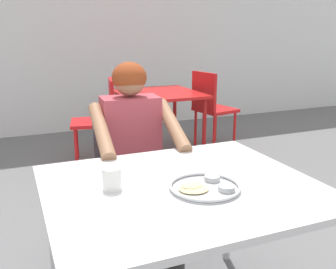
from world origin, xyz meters
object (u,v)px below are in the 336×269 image
(table_foreground, at_px, (181,199))
(chair_foreground, at_px, (127,168))
(thali_tray, at_px, (205,187))
(diner_foreground, at_px, (135,145))
(chair_red_left, at_px, (101,115))
(drinking_cup, at_px, (112,178))
(table_background_red, at_px, (159,99))
(chair_red_right, at_px, (210,104))

(table_foreground, relative_size, chair_foreground, 1.37)
(thali_tray, xyz_separation_m, chair_foreground, (-0.03, 1.01, -0.26))
(table_foreground, relative_size, thali_tray, 3.84)
(thali_tray, height_order, diner_foreground, diner_foreground)
(chair_foreground, bearing_deg, chair_red_left, 83.00)
(table_foreground, distance_m, diner_foreground, 0.71)
(drinking_cup, xyz_separation_m, diner_foreground, (0.30, 0.65, -0.07))
(thali_tray, relative_size, chair_red_left, 0.33)
(table_foreground, xyz_separation_m, diner_foreground, (0.02, 0.71, 0.04))
(thali_tray, height_order, chair_red_left, chair_red_left)
(thali_tray, height_order, drinking_cup, drinking_cup)
(chair_foreground, height_order, chair_red_left, chair_red_left)
(thali_tray, bearing_deg, table_foreground, 128.93)
(table_background_red, height_order, chair_red_left, chair_red_left)
(chair_foreground, relative_size, chair_red_left, 0.94)
(chair_foreground, relative_size, diner_foreground, 0.69)
(chair_red_right, bearing_deg, chair_red_left, -179.68)
(table_foreground, distance_m, chair_red_right, 2.93)
(drinking_cup, height_order, table_background_red, drinking_cup)
(chair_red_right, bearing_deg, chair_foreground, -133.30)
(diner_foreground, relative_size, chair_red_left, 1.35)
(chair_foreground, distance_m, chair_red_right, 2.17)
(thali_tray, height_order, chair_red_right, chair_red_right)
(drinking_cup, bearing_deg, thali_tray, -22.76)
(diner_foreground, distance_m, table_background_red, 1.99)
(table_background_red, distance_m, chair_red_left, 0.66)
(diner_foreground, bearing_deg, drinking_cup, -115.16)
(diner_foreground, bearing_deg, chair_red_left, 83.50)
(chair_red_right, bearing_deg, thali_tray, -119.30)
(table_background_red, bearing_deg, drinking_cup, -115.33)
(thali_tray, bearing_deg, chair_red_right, 60.70)
(drinking_cup, height_order, chair_foreground, drinking_cup)
(drinking_cup, bearing_deg, table_background_red, 64.67)
(table_foreground, height_order, drinking_cup, drinking_cup)
(table_foreground, relative_size, chair_red_left, 1.28)
(table_foreground, bearing_deg, diner_foreground, 88.12)
(table_foreground, xyz_separation_m, chair_foreground, (0.03, 0.93, -0.18))
(chair_foreground, relative_size, table_background_red, 0.91)
(diner_foreground, height_order, chair_red_right, diner_foreground)
(table_foreground, height_order, table_background_red, table_foreground)
(chair_foreground, bearing_deg, thali_tray, -88.08)
(thali_tray, xyz_separation_m, chair_red_right, (1.45, 2.59, -0.22))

